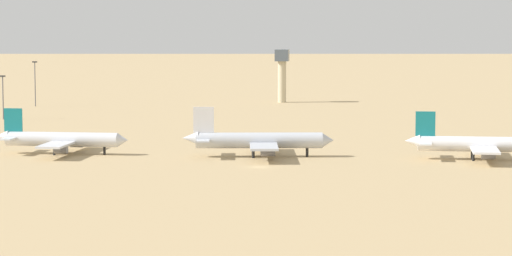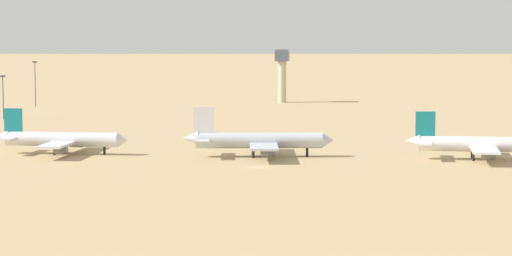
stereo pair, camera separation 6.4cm
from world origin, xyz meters
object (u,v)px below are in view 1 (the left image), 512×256
Objects in this scene: parked_jet_white_2 at (258,141)px; parked_jet_teal_3 at (477,144)px; parked_jet_teal_1 at (61,139)px; light_pole_west at (3,94)px; control_tower at (282,70)px; light_pole_east at (35,81)px.

parked_jet_white_2 is 51.38m from parked_jet_teal_3.
light_pole_west is at bearing 117.98° from parked_jet_teal_1.
control_tower is at bearing 78.52° from parked_jet_teal_1.
light_pole_east is (-53.73, 139.79, 5.96)m from parked_jet_teal_1.
parked_jet_white_2 is at bearing -53.73° from light_pole_east.
parked_jet_teal_1 is 0.98× the size of parked_jet_teal_3.
parked_jet_teal_1 is 48.00m from parked_jet_white_2.
control_tower is at bearing 46.08° from light_pole_west.
light_pole_west is 52.82m from light_pole_east.
parked_jet_white_2 is 2.53× the size of light_pole_west.
parked_jet_teal_3 is 2.02× the size of light_pole_east.
parked_jet_teal_3 is (51.37, 1.34, -0.24)m from parked_jet_white_2.
parked_jet_teal_3 is at bearing -41.88° from light_pole_east.
parked_jet_white_2 is 2.16× the size of light_pole_east.
light_pole_east is (-6.98, 52.34, 1.26)m from light_pole_west.
control_tower is (34.42, 171.72, 8.74)m from parked_jet_teal_1.
parked_jet_white_2 is 1.76× the size of control_tower.
parked_jet_white_2 is 171.29m from control_tower.
parked_jet_teal_1 is at bearing -61.87° from light_pole_west.
control_tower is (-13.57, 170.55, 8.44)m from parked_jet_white_2.
control_tower is (-64.93, 169.20, 8.68)m from parked_jet_teal_3.
parked_jet_white_2 is at bearing -42.32° from light_pole_west.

